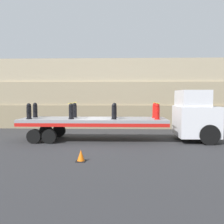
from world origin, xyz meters
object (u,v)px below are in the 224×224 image
object	(u,v)px
fire_hydrant_black_far_2	(114,110)
fire_hydrant_black_near_0	(29,111)
truck_cab	(196,116)
fire_hydrant_black_far_1	(75,110)
fire_hydrant_black_near_2	(114,111)
fire_hydrant_red_near_3	(157,112)
fire_hydrant_black_far_0	(35,110)
fire_hydrant_red_far_3	(155,110)
flatbed_trailer	(86,122)
fire_hydrant_black_near_1	(71,111)
traffic_cone	(81,156)

from	to	relation	value
fire_hydrant_black_far_2	fire_hydrant_black_near_0	bearing A→B (deg)	-167.92
fire_hydrant_black_far_2	truck_cab	bearing A→B (deg)	-6.22
fire_hydrant_black_far_1	fire_hydrant_black_far_2	xyz separation A→B (m)	(2.49, 0.00, 0.00)
fire_hydrant_black_near_2	fire_hydrant_red_near_3	size ratio (longest dim) A/B	1.00
fire_hydrant_black_far_0	fire_hydrant_black_near_2	world-z (taller)	same
fire_hydrant_black_far_0	fire_hydrant_black_far_1	bearing A→B (deg)	0.00
fire_hydrant_red_far_3	flatbed_trailer	bearing A→B (deg)	-172.77
fire_hydrant_black_near_1	fire_hydrant_black_far_1	distance (m)	1.07
fire_hydrant_black_far_0	fire_hydrant_red_near_3	xyz separation A→B (m)	(7.47, -1.07, 0.00)
truck_cab	fire_hydrant_black_near_1	size ratio (longest dim) A/B	3.27
fire_hydrant_red_near_3	truck_cab	bearing A→B (deg)	12.54
fire_hydrant_black_far_0	fire_hydrant_black_near_1	bearing A→B (deg)	-23.17
flatbed_trailer	fire_hydrant_black_far_2	bearing A→B (deg)	17.33
flatbed_trailer	fire_hydrant_black_far_0	size ratio (longest dim) A/B	9.40
truck_cab	fire_hydrant_black_far_2	distance (m)	4.92
fire_hydrant_black_near_0	fire_hydrant_black_near_1	size ratio (longest dim) A/B	1.00
fire_hydrant_black_far_1	fire_hydrant_black_near_2	xyz separation A→B (m)	(2.49, -1.07, 0.00)
fire_hydrant_black_far_0	fire_hydrant_red_near_3	distance (m)	7.54
fire_hydrant_red_near_3	traffic_cone	xyz separation A→B (m)	(-3.73, -4.28, -1.55)
fire_hydrant_black_far_0	fire_hydrant_black_near_1	size ratio (longest dim) A/B	1.00
fire_hydrant_black_far_0	fire_hydrant_black_far_2	xyz separation A→B (m)	(4.98, 0.00, 0.00)
fire_hydrant_black_far_1	fire_hydrant_black_far_2	size ratio (longest dim) A/B	1.00
fire_hydrant_black_far_1	fire_hydrant_black_far_0	bearing A→B (deg)	180.00
fire_hydrant_black_far_2	traffic_cone	distance (m)	5.70
fire_hydrant_black_near_1	fire_hydrant_black_far_2	distance (m)	2.71
flatbed_trailer	fire_hydrant_black_near_2	distance (m)	1.92
flatbed_trailer	fire_hydrant_red_near_3	xyz separation A→B (m)	(4.20, -0.53, 0.69)
fire_hydrant_black_far_1	fire_hydrant_red_far_3	size ratio (longest dim) A/B	1.00
fire_hydrant_black_near_1	fire_hydrant_black_near_2	world-z (taller)	same
fire_hydrant_red_far_3	fire_hydrant_black_near_1	bearing A→B (deg)	-167.92
flatbed_trailer	fire_hydrant_black_far_2	xyz separation A→B (m)	(1.71, 0.53, 0.69)
fire_hydrant_black_far_2	fire_hydrant_red_far_3	bearing A→B (deg)	0.00
truck_cab	fire_hydrant_black_far_1	world-z (taller)	truck_cab
fire_hydrant_black_near_1	fire_hydrant_black_far_1	size ratio (longest dim) A/B	1.00
fire_hydrant_black_far_1	truck_cab	bearing A→B (deg)	-4.13
truck_cab	fire_hydrant_black_near_0	xyz separation A→B (m)	(-9.86, -0.53, 0.28)
fire_hydrant_black_near_1	traffic_cone	world-z (taller)	fire_hydrant_black_near_1
fire_hydrant_black_near_1	traffic_cone	distance (m)	4.72
fire_hydrant_black_near_1	fire_hydrant_black_far_1	world-z (taller)	same
truck_cab	traffic_cone	world-z (taller)	truck_cab
flatbed_trailer	truck_cab	bearing A→B (deg)	0.00
flatbed_trailer	fire_hydrant_black_near_2	world-z (taller)	fire_hydrant_black_near_2
fire_hydrant_black_near_1	fire_hydrant_black_near_2	size ratio (longest dim) A/B	1.00
fire_hydrant_red_far_3	fire_hydrant_black_far_2	bearing A→B (deg)	180.00
truck_cab	flatbed_trailer	bearing A→B (deg)	180.00
flatbed_trailer	fire_hydrant_red_far_3	size ratio (longest dim) A/B	9.40
fire_hydrant_black_near_0	fire_hydrant_black_near_1	xyz separation A→B (m)	(2.49, 0.00, 0.00)
fire_hydrant_black_far_1	fire_hydrant_black_near_2	world-z (taller)	same
fire_hydrant_black_far_2	traffic_cone	size ratio (longest dim) A/B	1.92
fire_hydrant_red_near_3	fire_hydrant_red_far_3	size ratio (longest dim) A/B	1.00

